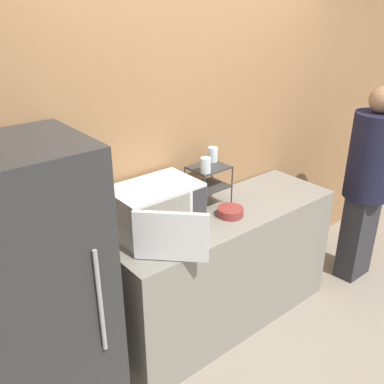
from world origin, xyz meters
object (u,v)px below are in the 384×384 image
object	(u,v)px
glass_front_left	(206,165)
bowl	(230,212)
dish_rack	(209,178)
refrigerator	(37,301)
microwave	(156,210)
person	(368,178)
glass_back_right	(213,154)

from	to	relation	value
glass_front_left	bowl	xyz separation A→B (m)	(0.10, -0.15, -0.32)
dish_rack	bowl	size ratio (longest dim) A/B	1.66
bowl	refrigerator	world-z (taller)	refrigerator
microwave	bowl	world-z (taller)	microwave
bowl	person	xyz separation A→B (m)	(1.33, -0.25, -0.02)
glass_front_left	bowl	bearing A→B (deg)	-57.52
glass_front_left	refrigerator	size ratio (longest dim) A/B	0.06
microwave	glass_back_right	distance (m)	0.64
microwave	dish_rack	size ratio (longest dim) A/B	2.31
bowl	refrigerator	xyz separation A→B (m)	(-1.33, 0.07, -0.11)
dish_rack	glass_front_left	xyz separation A→B (m)	(-0.09, -0.07, 0.13)
glass_back_right	person	size ratio (longest dim) A/B	0.06
bowl	refrigerator	distance (m)	1.34
refrigerator	glass_front_left	bearing A→B (deg)	3.97
dish_rack	glass_back_right	xyz separation A→B (m)	(0.09, 0.06, 0.13)
glass_front_left	glass_back_right	world-z (taller)	same
bowl	dish_rack	bearing A→B (deg)	92.51
bowl	microwave	bearing A→B (deg)	164.55
dish_rack	microwave	bearing A→B (deg)	-171.36
microwave	refrigerator	bearing A→B (deg)	-174.73
microwave	person	size ratio (longest dim) A/B	0.41
glass_back_right	bowl	bearing A→B (deg)	-106.32
glass_front_left	glass_back_right	xyz separation A→B (m)	(0.18, 0.13, 0.00)
microwave	dish_rack	bearing A→B (deg)	8.64
glass_back_right	microwave	bearing A→B (deg)	-166.89
microwave	bowl	xyz separation A→B (m)	(0.51, -0.14, -0.13)
glass_back_right	person	xyz separation A→B (m)	(1.25, -0.53, -0.34)
glass_back_right	refrigerator	bearing A→B (deg)	-171.40
dish_rack	bowl	xyz separation A→B (m)	(0.01, -0.22, -0.19)
glass_front_left	glass_back_right	bearing A→B (deg)	35.69
glass_front_left	microwave	bearing A→B (deg)	-178.60
dish_rack	bowl	bearing A→B (deg)	-87.49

